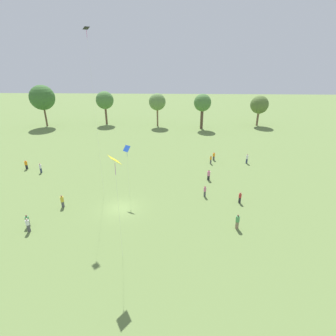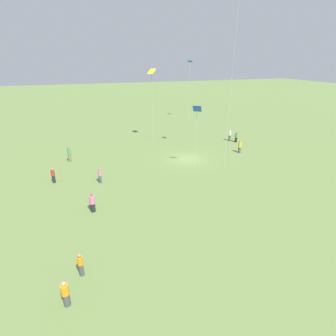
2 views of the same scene
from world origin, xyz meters
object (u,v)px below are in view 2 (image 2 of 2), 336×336
at_px(kite_2, 152,73).
at_px(person_4, 69,155).
at_px(person_9, 236,137).
at_px(person_2, 65,294).
at_px(kite_3, 197,111).
at_px(person_6, 92,203).
at_px(person_7, 240,147).
at_px(person_8, 100,175).
at_px(person_10, 230,136).
at_px(person_0, 53,176).
at_px(person_11, 81,265).
at_px(kite_0, 190,64).

bearing_deg(kite_2, person_4, -52.72).
bearing_deg(person_9, person_2, -99.29).
relative_size(person_9, kite_3, 0.21).
height_order(person_2, kite_3, kite_3).
distance_m(person_2, person_4, 22.39).
bearing_deg(person_6, kite_3, 50.06).
bearing_deg(person_4, kite_2, 116.71).
height_order(person_7, person_8, person_7).
height_order(person_4, person_7, person_4).
distance_m(person_4, person_10, 24.22).
bearing_deg(person_2, person_10, -124.67).
xyz_separation_m(person_0, person_11, (-2.38, 14.47, 0.00)).
bearing_deg(kite_2, person_7, 61.75).
distance_m(person_8, person_10, 22.97).
height_order(person_4, kite_2, kite_2).
height_order(person_2, person_8, person_8).
distance_m(person_7, person_10, 5.77).
height_order(person_2, person_10, person_10).
distance_m(person_7, person_11, 27.20).
bearing_deg(person_2, person_9, -126.53).
bearing_deg(kite_0, person_0, 135.25).
height_order(person_6, person_9, person_6).
height_order(person_8, kite_0, kite_0).
bearing_deg(person_0, person_10, -31.60).
bearing_deg(person_2, person_0, -73.87).
distance_m(person_4, kite_2, 16.45).
bearing_deg(person_6, person_9, 56.11).
xyz_separation_m(person_7, person_11, (21.66, 16.44, -0.06)).
height_order(person_9, kite_0, kite_0).
xyz_separation_m(person_2, person_4, (-0.02, -22.39, 0.14)).
relative_size(person_7, person_8, 1.04).
bearing_deg(person_7, person_9, 142.98).
distance_m(person_2, person_7, 29.04).
relative_size(person_11, kite_0, 0.14).
bearing_deg(person_7, person_11, -62.83).
distance_m(person_7, kite_3, 11.01).
distance_m(person_6, kite_0, 39.44).
bearing_deg(person_8, person_9, -114.25).
bearing_deg(kite_3, person_11, 124.66).
relative_size(person_8, person_11, 1.05).
height_order(person_0, person_9, person_0).
bearing_deg(person_6, person_7, 49.22).
relative_size(person_0, kite_2, 0.15).
height_order(person_7, kite_3, kite_3).
relative_size(person_4, person_10, 1.08).
bearing_deg(person_4, person_11, 6.29).
xyz_separation_m(person_2, kite_3, (-14.06, -14.82, 6.20)).
bearing_deg(person_4, person_9, 95.34).
bearing_deg(kite_0, person_6, 146.94).
distance_m(person_4, person_7, 22.81).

